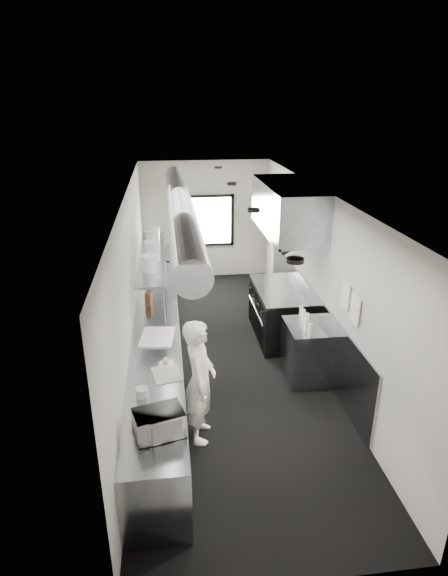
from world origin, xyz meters
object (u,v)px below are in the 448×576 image
object	(u,v)px
line_cook	(200,381)
deli_tub_b	(142,392)
far_work_table	(159,272)
small_plate	(166,364)
squeeze_bottle_b	(306,324)
squeeze_bottle_a	(310,329)
squeeze_bottle_e	(301,311)
microwave	(159,423)
plate_stack_d	(153,235)
knife_block	(149,298)
cutting_board	(157,337)
range	(279,313)
prep_counter	(158,354)
bottle_station	(307,352)
pass_shelf	(153,257)
plate_stack_a	(149,264)
exhaust_hood	(287,209)
deli_tub_a	(137,422)
squeeze_bottle_c	(307,320)
plate_stack_b	(152,251)
squeeze_bottle_d	(304,315)
plate_stack_c	(153,240)

from	to	relation	value
line_cook	deli_tub_b	size ratio (longest dim) A/B	11.22
far_work_table	small_plate	world-z (taller)	small_plate
squeeze_bottle_b	squeeze_bottle_a	bearing A→B (deg)	-84.53
line_cook	squeeze_bottle_e	size ratio (longest dim) A/B	9.33
microwave	plate_stack_d	xyz separation A→B (m)	(-0.08, 4.52, 0.70)
line_cook	squeeze_bottle_b	size ratio (longest dim) A/B	8.42
microwave	knife_block	distance (m)	3.31
microwave	cutting_board	distance (m)	2.10
range	prep_counter	bearing A→B (deg)	-151.26
bottle_station	squeeze_bottle_e	distance (m)	0.64
pass_shelf	cutting_board	size ratio (longest dim) A/B	4.88
small_plate	plate_stack_a	world-z (taller)	plate_stack_a
exhaust_hood	deli_tub_a	bearing A→B (deg)	-125.31
squeeze_bottle_a	squeeze_bottle_e	bearing A→B (deg)	85.29
deli_tub_b	microwave	bearing A→B (deg)	-73.54
squeeze_bottle_c	microwave	bearing A→B (deg)	-135.19
prep_counter	squeeze_bottle_e	distance (m)	2.34
range	far_work_table	distance (m)	3.32
plate_stack_b	bottle_station	bearing A→B (deg)	-31.12
squeeze_bottle_b	squeeze_bottle_d	world-z (taller)	squeeze_bottle_b
pass_shelf	plate_stack_c	size ratio (longest dim) A/B	8.90
plate_stack_c	squeeze_bottle_b	distance (m)	3.21
microwave	squeeze_bottle_b	world-z (taller)	microwave
plate_stack_c	squeeze_bottle_a	size ratio (longest dim) A/B	1.88
bottle_station	squeeze_bottle_a	world-z (taller)	squeeze_bottle_a
bottle_station	plate_stack_c	bearing A→B (deg)	138.90
plate_stack_d	squeeze_bottle_b	distance (m)	3.41
prep_counter	deli_tub_b	world-z (taller)	deli_tub_b
microwave	squeeze_bottle_a	world-z (taller)	microwave
plate_stack_a	squeeze_bottle_b	xyz separation A→B (m)	(2.28, -1.00, -0.70)
squeeze_bottle_c	pass_shelf	bearing A→B (deg)	143.80
pass_shelf	knife_block	world-z (taller)	pass_shelf
range	squeeze_bottle_b	distance (m)	1.63
pass_shelf	squeeze_bottle_d	world-z (taller)	pass_shelf
exhaust_hood	deli_tub_b	distance (m)	4.03
plate_stack_a	squeeze_bottle_a	xyz separation A→B (m)	(2.29, -1.15, -0.71)
pass_shelf	plate_stack_b	bearing A→B (deg)	-87.83
line_cook	far_work_table	bearing A→B (deg)	13.41
cutting_board	knife_block	world-z (taller)	knife_block
line_cook	small_plate	bearing A→B (deg)	57.74
bottle_station	deli_tub_b	size ratio (longest dim) A/B	6.06
pass_shelf	squeeze_bottle_a	bearing A→B (deg)	-41.29
line_cook	microwave	world-z (taller)	line_cook
microwave	squeeze_bottle_d	xyz separation A→B (m)	(2.21, 2.38, -0.05)
line_cook	plate_stack_a	world-z (taller)	plate_stack_a
range	cutting_board	world-z (taller)	range
exhaust_hood	plate_stack_a	size ratio (longest dim) A/B	8.28
bottle_station	cutting_board	xyz separation A→B (m)	(-2.28, -0.09, 0.46)
deli_tub_a	small_plate	distance (m)	1.23
squeeze_bottle_a	squeeze_bottle_b	world-z (taller)	squeeze_bottle_b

